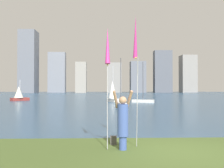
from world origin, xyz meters
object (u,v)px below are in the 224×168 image
Objects in this scene: bag at (113,140)px; person at (123,120)px; sailboat_3 at (19,94)px; kite_flag_right at (136,40)px; sailboat_4 at (113,91)px; kite_flag_left at (108,49)px; sailboat_0 at (143,100)px; sailboat_2 at (121,105)px.

person is at bearing -69.68° from bag.
person is 6.45× the size of bag.
kite_flag_right is at bearing -64.76° from sailboat_3.
sailboat_3 is at bearing 114.11° from bag.
sailboat_4 is at bearing -13.63° from sailboat_3.
kite_flag_right is 1.38× the size of sailboat_3.
kite_flag_right reaches higher than kite_flag_left.
bag is (0.22, 1.02, -3.08)m from kite_flag_left.
sailboat_2 is at bearing -111.34° from sailboat_0.
person is 1.13m from bag.
sailboat_0 is at bearing 78.79° from kite_flag_left.
sailboat_2 is at bearing 90.56° from person.
sailboat_0 is at bearing 80.60° from kite_flag_right.
sailboat_0 reaches higher than sailboat_2.
kite_flag_left reaches higher than sailboat_3.
sailboat_4 reaches higher than sailboat_3.
sailboat_2 reaches higher than kite_flag_left.
kite_flag_right is at bearing 56.72° from person.
sailboat_3 is (-13.50, 31.68, -2.15)m from kite_flag_left.
sailboat_0 is (4.13, 24.97, -3.33)m from kite_flag_right.
kite_flag_left is at bearing -101.21° from sailboat_0.
kite_flag_left is 16.93m from sailboat_2.
sailboat_2 reaches higher than kite_flag_right.
kite_flag_left reaches higher than bag.
bag is 27.17m from sailboat_4.
person is 0.37× the size of sailboat_4.
sailboat_2 reaches higher than bag.
bag is at bearing -94.71° from sailboat_2.
bag is at bearing -91.80° from sailboat_4.
sailboat_2 is 0.96× the size of sailboat_4.
person is at bearing -93.53° from sailboat_2.
sailboat_0 reaches higher than kite_flag_right.
kite_flag_right reaches higher than sailboat_3.
kite_flag_right is 0.88× the size of sailboat_4.
sailboat_0 is at bearing -28.94° from sailboat_4.
sailboat_0 is 19.52m from sailboat_3.
sailboat_4 reaches higher than person.
kite_flag_right is at bearing 42.90° from kite_flag_left.
kite_flag_right is at bearing -7.06° from bag.
sailboat_0 is (5.13, 25.90, -2.87)m from kite_flag_left.
bag is 0.06× the size of sailboat_2.
sailboat_3 is (-14.00, 31.41, 0.14)m from person.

